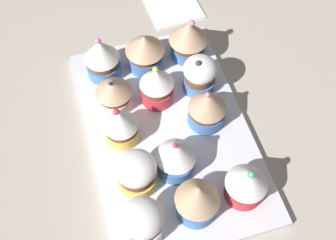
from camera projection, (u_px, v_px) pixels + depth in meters
ground_plane at (168, 138)px, 71.05cm from camera, size 180.00×180.00×3.00cm
baking_tray at (168, 132)px, 69.27cm from camera, size 39.86×25.48×1.20cm
cupcake_0 at (102, 58)px, 71.39cm from camera, size 5.94×5.94×8.49cm
cupcake_1 at (114, 92)px, 68.69cm from camera, size 6.00×6.00×6.62cm
cupcake_2 at (121, 125)px, 65.07cm from camera, size 5.41×5.41×7.34cm
cupcake_3 at (137, 173)px, 60.84cm from camera, size 5.96×5.96×7.02cm
cupcake_4 at (142, 222)px, 56.69cm from camera, size 5.89×5.89×7.55cm
cupcake_5 at (143, 51)px, 72.38cm from camera, size 6.74×6.74×7.49cm
cupcake_6 at (158, 85)px, 68.87cm from camera, size 5.61×5.61×7.67cm
cupcake_7 at (176, 156)px, 61.79cm from camera, size 6.04×6.04×8.03cm
cupcake_8 at (196, 200)px, 57.90cm from camera, size 6.35×6.35×8.18cm
cupcake_9 at (188, 38)px, 73.70cm from camera, size 6.85×6.85×8.24cm
cupcake_10 at (200, 74)px, 70.25cm from camera, size 5.63×5.63×7.39cm
cupcake_11 at (207, 106)px, 66.62cm from camera, size 6.08×6.08×7.77cm
cupcake_12 at (247, 183)px, 59.60cm from camera, size 6.11×6.11×7.84cm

